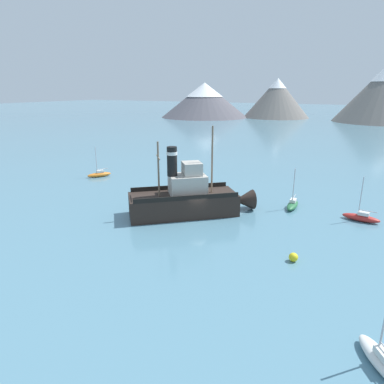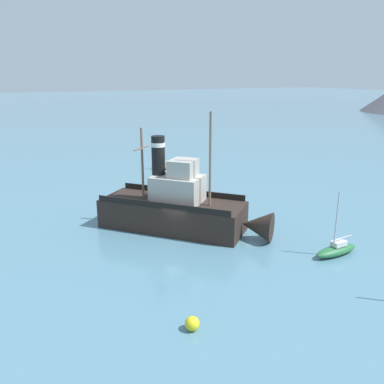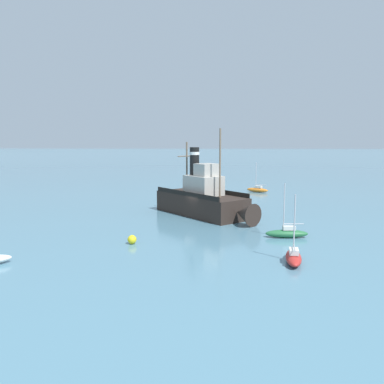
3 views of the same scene
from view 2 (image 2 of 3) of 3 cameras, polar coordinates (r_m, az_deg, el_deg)
name	(u,v)px [view 2 (image 2 of 3)]	position (r m, az deg, el deg)	size (l,w,h in m)	color
ground_plane	(178,237)	(32.98, -1.98, -6.26)	(600.00, 600.00, 0.00)	teal
old_tugboat	(179,208)	(33.93, -1.82, -2.31)	(13.11, 11.96, 9.90)	#2D231E
sailboat_orange	(165,166)	(56.05, -3.80, 3.61)	(2.97, 3.80, 4.90)	orange
sailboat_green	(336,250)	(31.36, 19.60, -7.63)	(1.18, 3.82, 4.90)	#286B3D
mooring_buoy	(192,324)	(21.73, 0.03, -17.98)	(0.76, 0.76, 0.76)	yellow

